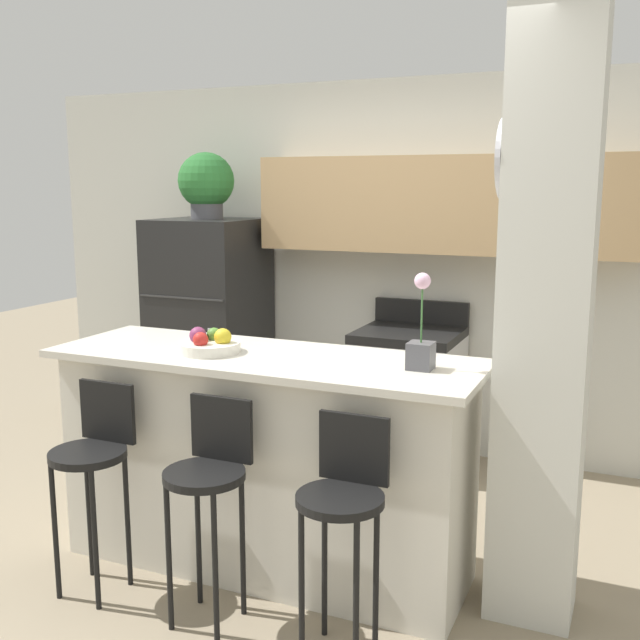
{
  "coord_description": "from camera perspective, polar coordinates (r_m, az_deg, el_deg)",
  "views": [
    {
      "loc": [
        1.61,
        -3.03,
        1.85
      ],
      "look_at": [
        0.0,
        0.67,
        1.12
      ],
      "focal_mm": 42.0,
      "sensor_mm": 36.0,
      "label": 1
    }
  ],
  "objects": [
    {
      "name": "ground_plane",
      "position": [
        3.9,
        -4.13,
        -18.04
      ],
      "size": [
        14.0,
        14.0,
        0.0
      ],
      "primitive_type": "plane",
      "color": "gray"
    },
    {
      "name": "wall_back",
      "position": [
        5.13,
        6.93,
        5.65
      ],
      "size": [
        5.6,
        0.38,
        2.55
      ],
      "color": "silver",
      "rests_on": "ground_plane"
    },
    {
      "name": "pillar_right",
      "position": [
        3.21,
        16.71,
        -0.31
      ],
      "size": [
        0.38,
        0.33,
        2.55
      ],
      "color": "silver",
      "rests_on": "ground_plane"
    },
    {
      "name": "counter_bar",
      "position": [
        3.68,
        -4.24,
        -10.67
      ],
      "size": [
        2.07,
        0.7,
        1.06
      ],
      "color": "silver",
      "rests_on": "ground_plane"
    },
    {
      "name": "refrigerator",
      "position": [
        5.48,
        -8.37,
        -0.8
      ],
      "size": [
        0.69,
        0.73,
        1.61
      ],
      "color": "black",
      "rests_on": "ground_plane"
    },
    {
      "name": "stove_range",
      "position": [
        5.02,
        6.69,
        -5.84
      ],
      "size": [
        0.65,
        0.62,
        1.07
      ],
      "color": "silver",
      "rests_on": "ground_plane"
    },
    {
      "name": "bar_stool_left",
      "position": [
        3.58,
        -16.86,
        -9.96
      ],
      "size": [
        0.34,
        0.34,
        0.96
      ],
      "color": "black",
      "rests_on": "ground_plane"
    },
    {
      "name": "bar_stool_mid",
      "position": [
        3.24,
        -8.44,
        -11.81
      ],
      "size": [
        0.34,
        0.34,
        0.96
      ],
      "color": "black",
      "rests_on": "ground_plane"
    },
    {
      "name": "bar_stool_right",
      "position": [
        2.98,
        1.81,
        -13.69
      ],
      "size": [
        0.34,
        0.34,
        0.96
      ],
      "color": "black",
      "rests_on": "ground_plane"
    },
    {
      "name": "potted_plant_on_fridge",
      "position": [
        5.38,
        -8.67,
        10.26
      ],
      "size": [
        0.39,
        0.39,
        0.46
      ],
      "color": "#4C4C51",
      "rests_on": "refrigerator"
    },
    {
      "name": "orchid_vase",
      "position": [
        3.24,
        7.71,
        -1.57
      ],
      "size": [
        0.11,
        0.11,
        0.42
      ],
      "color": "#4C4C51",
      "rests_on": "counter_bar"
    },
    {
      "name": "fruit_bowl",
      "position": [
        3.59,
        -8.42,
        -1.82
      ],
      "size": [
        0.29,
        0.29,
        0.12
      ],
      "color": "silver",
      "rests_on": "counter_bar"
    }
  ]
}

